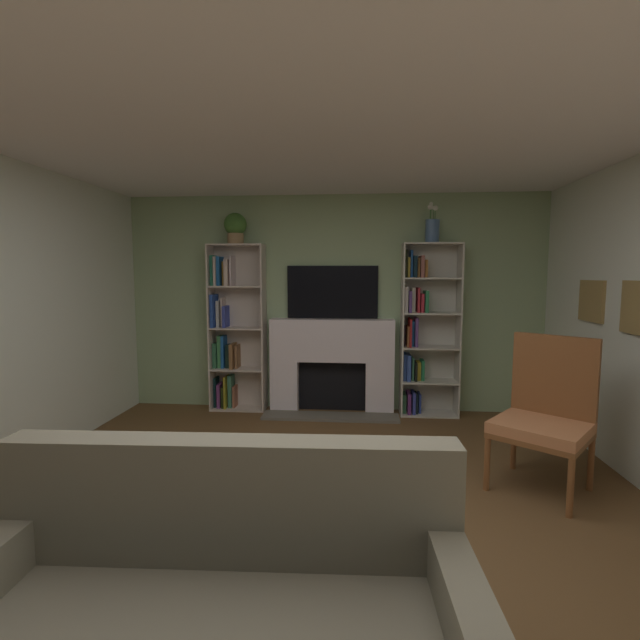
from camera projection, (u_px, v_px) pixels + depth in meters
name	position (u px, v px, depth m)	size (l,w,h in m)	color
ground_plane	(303.00, 556.00, 2.66)	(7.08, 7.08, 0.00)	brown
wall_back_accent	(333.00, 303.00, 5.48)	(4.99, 0.06, 2.54)	#99B384
ceiling	(301.00, 92.00, 2.39)	(4.99, 6.02, 0.06)	white
fireplace	(332.00, 362.00, 5.40)	(1.54, 0.54, 1.09)	white
tv	(333.00, 292.00, 5.41)	(1.06, 0.06, 0.61)	black
bookshelf_left	(232.00, 330.00, 5.49)	(0.65, 0.27, 1.96)	beige
bookshelf_right	(422.00, 330.00, 5.28)	(0.65, 0.31, 1.96)	beige
potted_plant	(235.00, 227.00, 5.31)	(0.26, 0.26, 0.36)	#9B7952
vase_with_flowers	(432.00, 229.00, 5.12)	(0.15, 0.15, 0.45)	#486997
armchair	(545.00, 413.00, 3.48)	(0.84, 0.83, 1.15)	brown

